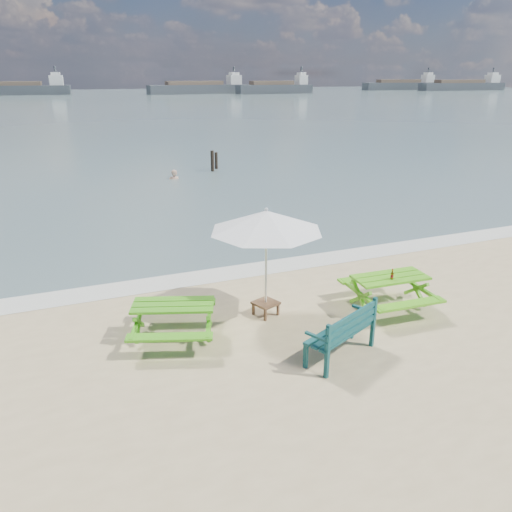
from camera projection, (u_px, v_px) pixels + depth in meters
name	position (u px, v px, depth m)	size (l,w,h in m)	color
sea	(72.00, 104.00, 82.69)	(300.00, 300.00, 0.00)	slate
foam_strip	(231.00, 273.00, 12.67)	(22.00, 0.90, 0.01)	silver
picnic_table_left	(174.00, 322.00, 9.44)	(1.99, 2.10, 0.73)	#44A018
picnic_table_right	(389.00, 293.00, 10.64)	(1.66, 1.83, 0.75)	#54B11A
park_bench	(340.00, 342.00, 8.85)	(1.60, 1.09, 0.94)	#104042
side_table	(266.00, 308.00, 10.42)	(0.59, 0.59, 0.30)	brown
patio_umbrella	(266.00, 221.00, 9.77)	(2.94, 2.94, 2.26)	silver
beer_bottle	(392.00, 276.00, 10.33)	(0.06, 0.06, 0.23)	#954215
swimmer	(174.00, 186.00, 24.06)	(0.62, 0.43, 1.62)	tan
mooring_pilings	(214.00, 163.00, 25.95)	(0.56, 0.76, 1.26)	black
cargo_ships	(294.00, 88.00, 132.23)	(146.53, 20.33, 4.40)	#383D43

